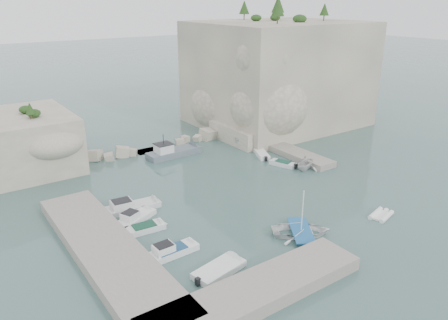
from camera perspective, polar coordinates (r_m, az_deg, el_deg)
ground at (r=47.32m, az=4.18°, el=-5.50°), size 400.00×400.00×0.00m
cliff_east at (r=75.98m, az=7.02°, el=11.12°), size 26.00×22.00×17.00m
cliff_terrace at (r=67.58m, az=3.22°, el=3.75°), size 8.00×10.00×2.50m
outcrop_west at (r=60.72m, az=-26.71°, el=1.81°), size 16.00×14.00×7.00m
quay_west at (r=38.98m, az=-15.06°, el=-11.42°), size 5.00×24.00×1.10m
quay_south at (r=33.33m, az=4.31°, el=-16.77°), size 18.00×4.00×1.10m
ledge_east at (r=62.39m, az=8.09°, el=1.31°), size 3.00×16.00×0.80m
breakwater at (r=63.91m, az=-8.99°, el=2.01°), size 28.00×3.00×1.40m
motorboat_a at (r=46.56m, az=-12.07°, el=-6.39°), size 6.79×2.56×1.40m
motorboat_b at (r=44.29m, az=-11.47°, el=-7.81°), size 5.21×3.53×1.40m
motorboat_c at (r=42.41m, az=-10.33°, el=-9.08°), size 4.32×1.84×0.70m
motorboat_d at (r=38.50m, az=-6.86°, el=-12.20°), size 5.32×1.78×1.40m
motorboat_e at (r=36.12m, az=-0.66°, el=-14.48°), size 5.20×2.93×0.70m
rowboat at (r=41.73m, az=10.01°, el=-9.59°), size 6.63×6.17×1.12m
inflatable_dinghy at (r=46.96m, az=19.79°, el=-6.97°), size 3.27×2.16×0.44m
tender_east_a at (r=56.98m, az=10.55°, el=-1.16°), size 4.50×4.15×1.98m
tender_east_b at (r=57.63m, az=7.69°, el=-0.74°), size 2.49×4.05×0.70m
tender_east_c at (r=60.79m, az=4.95°, el=0.52°), size 2.99×4.46×0.70m
tender_east_d at (r=64.74m, az=3.46°, el=1.82°), size 5.28×3.07×1.92m
work_boat at (r=61.11m, az=-6.57°, el=0.57°), size 8.49×2.80×2.20m
rowboat_mast at (r=40.47m, az=10.24°, el=-6.33°), size 0.10×0.10×4.20m
vegetation at (r=72.79m, az=3.38°, el=18.29°), size 53.48×13.88×13.40m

